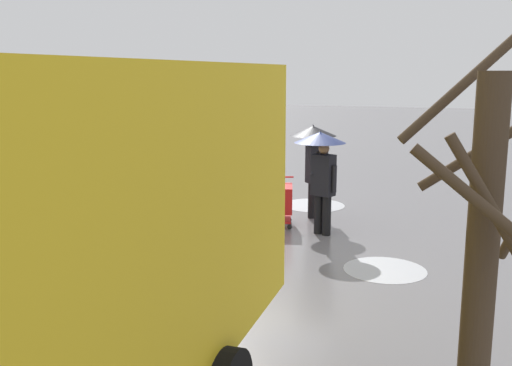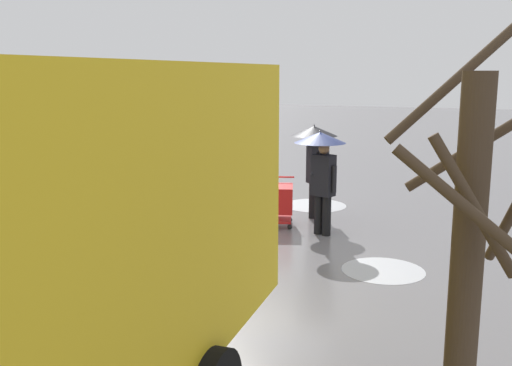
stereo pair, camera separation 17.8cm
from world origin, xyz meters
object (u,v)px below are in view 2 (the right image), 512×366
(shopping_cart_vendor, at_px, (281,200))
(pedestrian_black_side, at_px, (316,149))
(bare_tree_near, at_px, (467,275))
(cargo_van_parked_right, at_px, (77,174))
(hand_dolly_boxes, at_px, (243,186))
(pedestrian_pink_side, at_px, (321,158))

(shopping_cart_vendor, height_order, pedestrian_black_side, pedestrian_black_side)
(bare_tree_near, bearing_deg, cargo_van_parked_right, -36.01)
(shopping_cart_vendor, relative_size, bare_tree_near, 0.28)
(pedestrian_black_side, bearing_deg, bare_tree_near, 111.72)
(hand_dolly_boxes, height_order, pedestrian_black_side, pedestrian_black_side)
(cargo_van_parked_right, relative_size, pedestrian_black_side, 2.49)
(hand_dolly_boxes, bearing_deg, cargo_van_parked_right, 27.50)
(hand_dolly_boxes, relative_size, pedestrian_pink_side, 0.69)
(shopping_cart_vendor, xyz_separation_m, pedestrian_pink_side, (-0.98, 0.37, 1.02))
(hand_dolly_boxes, distance_m, bare_tree_near, 8.70)
(hand_dolly_boxes, bearing_deg, pedestrian_black_side, -142.90)
(cargo_van_parked_right, xyz_separation_m, shopping_cart_vendor, (-3.95, -1.74, -0.61))
(hand_dolly_boxes, xyz_separation_m, pedestrian_pink_side, (-1.82, 0.25, 0.75))
(hand_dolly_boxes, xyz_separation_m, pedestrian_black_side, (-1.36, -1.03, 0.75))
(bare_tree_near, bearing_deg, pedestrian_pink_side, -67.90)
(pedestrian_pink_side, distance_m, pedestrian_black_side, 1.36)
(pedestrian_pink_side, bearing_deg, pedestrian_black_side, -70.40)
(shopping_cart_vendor, relative_size, pedestrian_pink_side, 0.47)
(pedestrian_black_side, relative_size, bare_tree_near, 0.58)
(hand_dolly_boxes, relative_size, pedestrian_black_side, 0.69)
(pedestrian_pink_side, bearing_deg, bare_tree_near, 112.10)
(cargo_van_parked_right, height_order, shopping_cart_vendor, cargo_van_parked_right)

